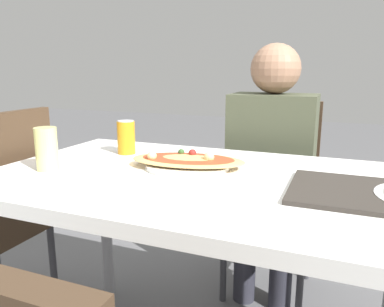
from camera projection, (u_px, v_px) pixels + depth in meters
dining_table at (200, 199)px, 1.14m from camera, size 1.29×0.78×0.74m
chair_far_seated at (274, 187)px, 1.79m from camera, size 0.40×0.40×0.90m
person_seated at (271, 155)px, 1.64m from camera, size 0.36×0.26×1.16m
pizza_main at (188, 162)px, 1.21m from camera, size 0.40×0.27×0.06m
soda_can at (126, 137)px, 1.40m from camera, size 0.07×0.07×0.12m
drink_glass at (47, 149)px, 1.17m from camera, size 0.07×0.07×0.14m
serving_tray at (383, 195)px, 0.93m from camera, size 0.45×0.29×0.01m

